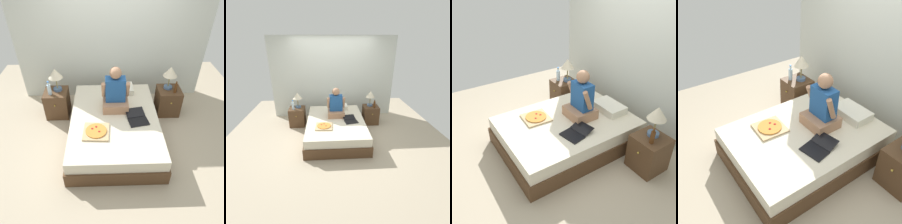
{
  "view_description": "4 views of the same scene",
  "coord_description": "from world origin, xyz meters",
  "views": [
    {
      "loc": [
        -0.14,
        -2.84,
        2.83
      ],
      "look_at": [
        -0.04,
        -0.09,
        0.62
      ],
      "focal_mm": 35.0,
      "sensor_mm": 36.0,
      "label": 1
    },
    {
      "loc": [
        -0.22,
        -4.1,
        2.45
      ],
      "look_at": [
        0.06,
        0.03,
        0.66
      ],
      "focal_mm": 28.0,
      "sensor_mm": 36.0,
      "label": 2
    },
    {
      "loc": [
        2.71,
        -1.81,
        2.63
      ],
      "look_at": [
        0.07,
        -0.09,
        0.67
      ],
      "focal_mm": 40.0,
      "sensor_mm": 36.0,
      "label": 3
    },
    {
      "loc": [
        2.03,
        -1.68,
        2.62
      ],
      "look_at": [
        -0.07,
        -0.21,
        0.8
      ],
      "focal_mm": 40.0,
      "sensor_mm": 36.0,
      "label": 4
    }
  ],
  "objects": [
    {
      "name": "pizza_box",
      "position": [
        -0.3,
        -0.38,
        0.47
      ],
      "size": [
        0.42,
        0.42,
        0.05
      ],
      "color": "tan",
      "rests_on": "bed"
    },
    {
      "name": "person_seated",
      "position": [
        0.03,
        0.26,
        0.74
      ],
      "size": [
        0.47,
        0.4,
        0.78
      ],
      "color": "#A37556",
      "rests_on": "bed"
    },
    {
      "name": "ground_plane",
      "position": [
        0.0,
        0.0,
        0.0
      ],
      "size": [
        5.84,
        5.84,
        0.0
      ],
      "primitive_type": "plane",
      "color": "tan"
    },
    {
      "name": "water_bottle",
      "position": [
        -1.18,
        0.58,
        0.65
      ],
      "size": [
        0.07,
        0.07,
        0.28
      ],
      "color": "silver",
      "rests_on": "nightstand_left"
    },
    {
      "name": "bed",
      "position": [
        0.0,
        0.0,
        0.22
      ],
      "size": [
        1.51,
        2.08,
        0.45
      ],
      "color": "#4C331E",
      "rests_on": "ground"
    },
    {
      "name": "pillow",
      "position": [
        0.13,
        0.76,
        0.51
      ],
      "size": [
        0.52,
        0.34,
        0.12
      ],
      "primitive_type": "cube",
      "color": "silver",
      "rests_on": "bed"
    },
    {
      "name": "wall_back",
      "position": [
        0.0,
        1.4,
        1.25
      ],
      "size": [
        3.84,
        0.12,
        2.5
      ],
      "primitive_type": "cube",
      "color": "silver",
      "rests_on": "ground"
    },
    {
      "name": "nightstand_right",
      "position": [
        1.1,
        0.67,
        0.27
      ],
      "size": [
        0.44,
        0.47,
        0.54
      ],
      "color": "#4C331E",
      "rests_on": "ground"
    },
    {
      "name": "lamp_on_left_nightstand",
      "position": [
        -1.06,
        0.72,
        0.87
      ],
      "size": [
        0.26,
        0.26,
        0.45
      ],
      "color": "#4C6B93",
      "rests_on": "nightstand_left"
    },
    {
      "name": "nightstand_left",
      "position": [
        -1.1,
        0.67,
        0.27
      ],
      "size": [
        0.44,
        0.47,
        0.54
      ],
      "color": "#4C331E",
      "rests_on": "ground"
    },
    {
      "name": "laptop",
      "position": [
        0.38,
        -0.1,
        0.48
      ],
      "size": [
        0.39,
        0.47,
        0.07
      ],
      "color": "black",
      "rests_on": "bed"
    }
  ]
}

